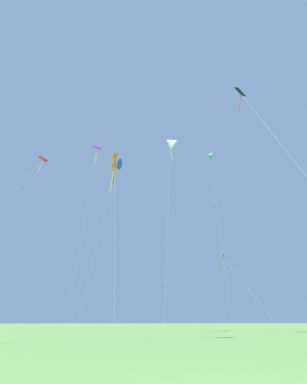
# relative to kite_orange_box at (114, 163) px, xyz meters

# --- Properties ---
(kite_orange_box) EXTENTS (1.58, 7.89, 18.34)m
(kite_orange_box) POSITION_rel_kite_orange_box_xyz_m (0.00, 0.00, 0.00)
(kite_orange_box) COLOR orange
(kite_orange_box) RESTS_ON ground_plane
(kite_white_distant) EXTENTS (4.10, 12.44, 30.06)m
(kite_white_distant) POSITION_rel_kite_orange_box_xyz_m (8.19, 12.73, 11.63)
(kite_white_distant) COLOR white
(kite_white_distant) RESTS_ON ground_plane
(kite_red_high) EXTENTS (3.56, 9.49, 16.07)m
(kite_red_high) POSITION_rel_kite_orange_box_xyz_m (-6.88, -3.74, -3.06)
(kite_red_high) COLOR red
(kite_red_high) RESTS_ON ground_plane
(kite_teal_box) EXTENTS (3.61, 10.36, 11.97)m
(kite_teal_box) POSITION_rel_kite_orange_box_xyz_m (17.98, 20.45, -5.96)
(kite_teal_box) COLOR teal
(kite_teal_box) RESTS_ON ground_plane
(kite_blue_delta) EXTENTS (4.34, 7.97, 28.13)m
(kite_blue_delta) POSITION_rel_kite_orange_box_xyz_m (-0.98, 17.44, 9.78)
(kite_blue_delta) COLOR blue
(kite_blue_delta) RESTS_ON ground_plane
(kite_purple_streamer) EXTENTS (1.75, 8.60, 30.69)m
(kite_purple_streamer) POSITION_rel_kite_orange_box_xyz_m (-4.45, 16.81, 11.08)
(kite_purple_streamer) COLOR purple
(kite_purple_streamer) RESTS_ON ground_plane
(kite_black_large) EXTENTS (3.16, 7.03, 18.07)m
(kite_black_large) POSITION_rel_kite_orange_box_xyz_m (10.16, -11.65, -1.02)
(kite_black_large) COLOR black
(kite_black_large) RESTS_ON ground_plane
(kite_green_small) EXTENTS (1.39, 4.70, 30.22)m
(kite_green_small) POSITION_rel_kite_orange_box_xyz_m (16.24, 17.47, 12.33)
(kite_green_small) COLOR green
(kite_green_small) RESTS_ON ground_plane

